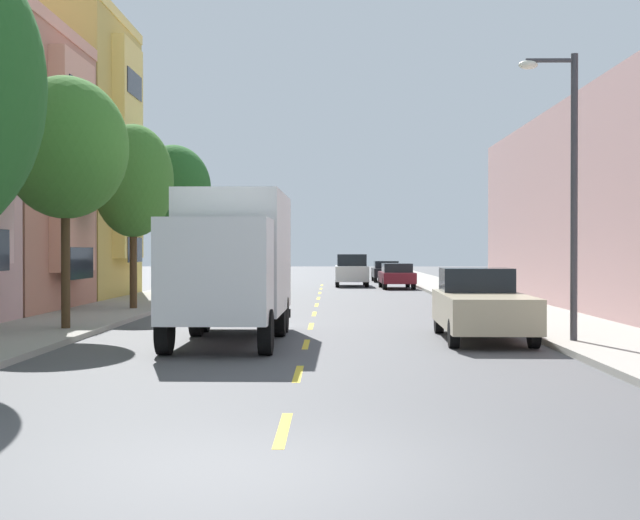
% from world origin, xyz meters
% --- Properties ---
extents(ground_plane, '(160.00, 160.00, 0.00)m').
position_xyz_m(ground_plane, '(0.00, 30.00, 0.00)').
color(ground_plane, '#4C4C4F').
extents(sidewalk_left, '(3.20, 120.00, 0.14)m').
position_xyz_m(sidewalk_left, '(-7.10, 28.00, 0.07)').
color(sidewalk_left, '#A39E93').
rests_on(sidewalk_left, ground_plane).
extents(sidewalk_right, '(3.20, 120.00, 0.14)m').
position_xyz_m(sidewalk_right, '(7.10, 28.00, 0.07)').
color(sidewalk_right, '#A39E93').
rests_on(sidewalk_right, ground_plane).
extents(lane_centerline_dashes, '(0.14, 47.20, 0.01)m').
position_xyz_m(lane_centerline_dashes, '(0.00, 24.50, 0.00)').
color(lane_centerline_dashes, yellow).
rests_on(lane_centerline_dashes, ground_plane).
extents(street_tree_second, '(3.30, 3.30, 6.62)m').
position_xyz_m(street_tree_second, '(-6.40, 14.69, 4.87)').
color(street_tree_second, '#47331E').
rests_on(street_tree_second, sidewalk_left).
extents(street_tree_third, '(2.85, 2.85, 6.49)m').
position_xyz_m(street_tree_third, '(-6.40, 22.83, 4.62)').
color(street_tree_third, '#47331E').
rests_on(street_tree_third, sidewalk_left).
extents(street_tree_farthest, '(3.31, 3.31, 6.70)m').
position_xyz_m(street_tree_farthest, '(-6.40, 30.97, 4.89)').
color(street_tree_farthest, '#47331E').
rests_on(street_tree_farthest, sidewalk_left).
extents(street_lamp, '(1.35, 0.28, 6.51)m').
position_xyz_m(street_lamp, '(5.94, 11.62, 3.93)').
color(street_lamp, '#38383D').
rests_on(street_lamp, sidewalk_right).
extents(delivery_box_truck, '(2.50, 7.33, 3.60)m').
position_xyz_m(delivery_box_truck, '(-1.80, 12.85, 2.00)').
color(delivery_box_truck, white).
rests_on(delivery_box_truck, ground_plane).
extents(parked_sedan_burgundy, '(1.89, 4.53, 1.43)m').
position_xyz_m(parked_sedan_burgundy, '(4.29, 42.34, 0.75)').
color(parked_sedan_burgundy, maroon).
rests_on(parked_sedan_burgundy, ground_plane).
extents(parked_pickup_champagne, '(2.14, 5.35, 1.73)m').
position_xyz_m(parked_pickup_champagne, '(4.27, 13.21, 0.83)').
color(parked_pickup_champagne, tan).
rests_on(parked_pickup_champagne, ground_plane).
extents(parked_suv_teal, '(2.06, 4.84, 1.93)m').
position_xyz_m(parked_suv_teal, '(-4.20, 42.82, 0.99)').
color(parked_suv_teal, '#195B60').
rests_on(parked_suv_teal, ground_plane).
extents(parked_sedan_black, '(1.82, 4.51, 1.43)m').
position_xyz_m(parked_sedan_black, '(4.33, 53.31, 0.75)').
color(parked_sedan_black, black).
rests_on(parked_sedan_black, ground_plane).
extents(parked_pickup_forest, '(2.02, 5.31, 1.73)m').
position_xyz_m(parked_pickup_forest, '(-4.46, 36.72, 0.83)').
color(parked_pickup_forest, '#194C28').
rests_on(parked_pickup_forest, ground_plane).
extents(moving_white_sedan, '(1.95, 4.80, 1.93)m').
position_xyz_m(moving_white_sedan, '(1.80, 45.59, 0.99)').
color(moving_white_sedan, silver).
rests_on(moving_white_sedan, ground_plane).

